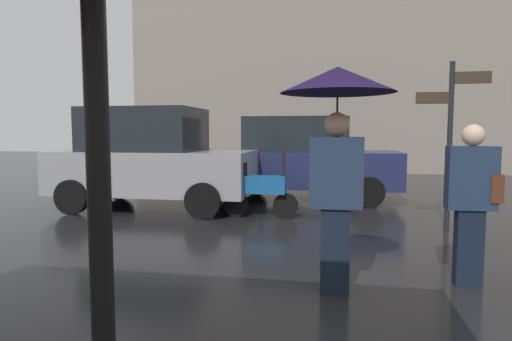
{
  "coord_description": "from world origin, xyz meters",
  "views": [
    {
      "loc": [
        0.28,
        -2.34,
        1.56
      ],
      "look_at": [
        -0.93,
        4.43,
        0.96
      ],
      "focal_mm": 30.56,
      "sensor_mm": 36.0,
      "label": 1
    }
  ],
  "objects_px": {
    "parked_scooter": "(258,187)",
    "street_signpost": "(451,129)",
    "pedestrian_with_bag": "(472,195)",
    "parked_car_right": "(152,158)",
    "pedestrian_with_umbrella": "(337,115)",
    "parked_car_left": "(303,158)"
  },
  "relations": [
    {
      "from": "parked_scooter",
      "to": "street_signpost",
      "type": "xyz_separation_m",
      "value": [
        3.14,
        -0.65,
        1.06
      ]
    },
    {
      "from": "pedestrian_with_bag",
      "to": "parked_car_right",
      "type": "bearing_deg",
      "value": -12.94
    },
    {
      "from": "pedestrian_with_umbrella",
      "to": "parked_scooter",
      "type": "bearing_deg",
      "value": 124.86
    },
    {
      "from": "pedestrian_with_bag",
      "to": "street_signpost",
      "type": "bearing_deg",
      "value": -75.18
    },
    {
      "from": "parked_car_left",
      "to": "parked_car_right",
      "type": "xyz_separation_m",
      "value": [
        -2.98,
        -1.7,
        0.06
      ]
    },
    {
      "from": "street_signpost",
      "to": "parked_scooter",
      "type": "bearing_deg",
      "value": 168.34
    },
    {
      "from": "parked_scooter",
      "to": "parked_car_right",
      "type": "relative_size",
      "value": 0.35
    },
    {
      "from": "parked_scooter",
      "to": "parked_car_right",
      "type": "height_order",
      "value": "parked_car_right"
    },
    {
      "from": "parked_car_right",
      "to": "street_signpost",
      "type": "height_order",
      "value": "street_signpost"
    },
    {
      "from": "pedestrian_with_bag",
      "to": "parked_car_left",
      "type": "xyz_separation_m",
      "value": [
        -2.08,
        5.45,
        0.04
      ]
    },
    {
      "from": "pedestrian_with_umbrella",
      "to": "parked_car_right",
      "type": "xyz_separation_m",
      "value": [
        -3.71,
        4.22,
        -0.69
      ]
    },
    {
      "from": "parked_car_left",
      "to": "street_signpost",
      "type": "relative_size",
      "value": 1.6
    },
    {
      "from": "parked_scooter",
      "to": "parked_car_left",
      "type": "distance_m",
      "value": 2.41
    },
    {
      "from": "pedestrian_with_umbrella",
      "to": "parked_car_right",
      "type": "relative_size",
      "value": 0.54
    },
    {
      "from": "parked_car_right",
      "to": "pedestrian_with_umbrella",
      "type": "bearing_deg",
      "value": 132.48
    },
    {
      "from": "pedestrian_with_umbrella",
      "to": "street_signpost",
      "type": "height_order",
      "value": "street_signpost"
    },
    {
      "from": "parked_car_left",
      "to": "parked_car_right",
      "type": "relative_size",
      "value": 1.05
    },
    {
      "from": "parked_car_right",
      "to": "parked_scooter",
      "type": "bearing_deg",
      "value": 166.94
    },
    {
      "from": "parked_car_left",
      "to": "street_signpost",
      "type": "height_order",
      "value": "street_signpost"
    },
    {
      "from": "parked_scooter",
      "to": "street_signpost",
      "type": "bearing_deg",
      "value": -24.23
    },
    {
      "from": "pedestrian_with_bag",
      "to": "parked_scooter",
      "type": "xyz_separation_m",
      "value": [
        -2.75,
        3.17,
        -0.38
      ]
    },
    {
      "from": "pedestrian_with_umbrella",
      "to": "parked_car_left",
      "type": "bearing_deg",
      "value": 110.92
    }
  ]
}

